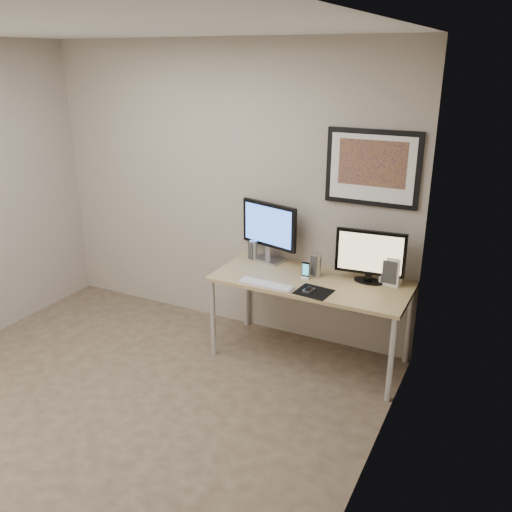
% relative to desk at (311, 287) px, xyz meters
% --- Properties ---
extents(floor, '(3.60, 3.60, 0.00)m').
position_rel_desk_xyz_m(floor, '(-1.00, -1.35, -0.66)').
color(floor, '#493A2E').
rests_on(floor, ground).
extents(room, '(3.60, 3.60, 3.60)m').
position_rel_desk_xyz_m(room, '(-1.00, -0.90, 0.98)').
color(room, white).
rests_on(room, ground).
extents(desk, '(1.60, 0.70, 0.73)m').
position_rel_desk_xyz_m(desk, '(0.00, 0.00, 0.00)').
color(desk, olive).
rests_on(desk, floor).
extents(framed_art, '(0.75, 0.04, 0.60)m').
position_rel_desk_xyz_m(framed_art, '(0.35, 0.33, 0.96)').
color(framed_art, black).
rests_on(framed_art, room).
extents(monitor_large, '(0.57, 0.25, 0.53)m').
position_rel_desk_xyz_m(monitor_large, '(-0.50, 0.25, 0.36)').
color(monitor_large, '#AFAEB3').
rests_on(monitor_large, desk).
extents(monitor_tv, '(0.56, 0.15, 0.44)m').
position_rel_desk_xyz_m(monitor_tv, '(0.43, 0.16, 0.30)').
color(monitor_tv, black).
rests_on(monitor_tv, desk).
extents(speaker_left, '(0.09, 0.09, 0.18)m').
position_rel_desk_xyz_m(speaker_left, '(-0.63, 0.20, 0.15)').
color(speaker_left, '#AFAEB3').
rests_on(speaker_left, desk).
extents(speaker_right, '(0.10, 0.10, 0.20)m').
position_rel_desk_xyz_m(speaker_right, '(0.01, 0.09, 0.16)').
color(speaker_right, '#AFAEB3').
rests_on(speaker_right, desk).
extents(phone_dock, '(0.07, 0.07, 0.14)m').
position_rel_desk_xyz_m(phone_dock, '(-0.05, 0.01, 0.14)').
color(phone_dock, black).
rests_on(phone_dock, desk).
extents(keyboard, '(0.46, 0.14, 0.02)m').
position_rel_desk_xyz_m(keyboard, '(-0.28, -0.27, 0.07)').
color(keyboard, silver).
rests_on(keyboard, desk).
extents(mousepad, '(0.29, 0.26, 0.00)m').
position_rel_desk_xyz_m(mousepad, '(0.11, -0.22, 0.07)').
color(mousepad, black).
rests_on(mousepad, desk).
extents(mouse, '(0.08, 0.11, 0.03)m').
position_rel_desk_xyz_m(mouse, '(0.07, -0.23, 0.09)').
color(mouse, black).
rests_on(mouse, mousepad).
extents(fan_unit, '(0.17, 0.13, 0.24)m').
position_rel_desk_xyz_m(fan_unit, '(0.60, 0.21, 0.18)').
color(fan_unit, white).
rests_on(fan_unit, desk).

